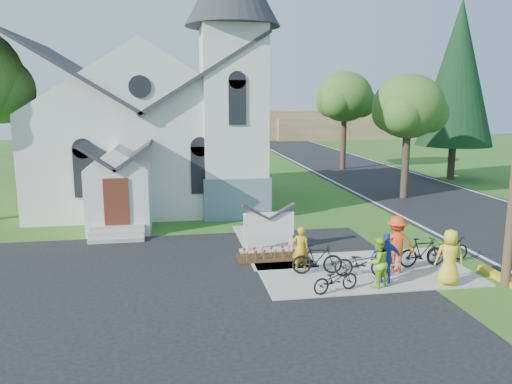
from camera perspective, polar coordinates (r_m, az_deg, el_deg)
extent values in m
plane|color=#305E1B|center=(16.32, 7.85, -9.83)|extent=(120.00, 120.00, 0.00)
cube|color=black|center=(13.98, -18.80, -13.90)|extent=(20.00, 16.00, 0.02)
cube|color=black|center=(33.50, 16.56, 0.45)|extent=(8.00, 90.00, 0.02)
cube|color=#A29E93|center=(17.24, 12.16, -8.76)|extent=(7.00, 4.00, 0.05)
cube|color=silver|center=(27.78, -12.27, 3.82)|extent=(11.00, 9.00, 5.00)
cube|color=slate|center=(24.89, -2.53, -0.21)|extent=(3.20, 3.20, 2.00)
cube|color=silver|center=(24.48, -2.60, 7.86)|extent=(3.00, 3.00, 9.00)
cube|color=silver|center=(22.40, -15.34, -0.76)|extent=(2.60, 2.40, 2.80)
cube|color=#562718|center=(21.18, -15.67, -1.15)|extent=(1.00, 0.10, 2.00)
cube|color=#A29E93|center=(18.96, 1.45, -6.64)|extent=(2.20, 0.40, 0.10)
cube|color=white|center=(18.68, -1.11, -5.31)|extent=(0.12, 0.12, 1.00)
cube|color=white|center=(18.99, 3.99, -5.06)|extent=(0.12, 0.12, 1.00)
cube|color=white|center=(18.69, 1.47, -3.71)|extent=(1.90, 0.14, 0.90)
cube|color=#39200F|center=(18.12, 2.00, -7.52)|extent=(2.60, 1.10, 0.07)
cylinder|color=#3D2A21|center=(29.88, 16.69, 3.16)|extent=(0.44, 0.44, 4.05)
ellipsoid|color=#365C1F|center=(29.66, 17.03, 9.35)|extent=(4.00, 4.00, 3.60)
cylinder|color=#3D2A21|center=(41.07, 9.95, 5.69)|extent=(0.44, 0.44, 4.50)
ellipsoid|color=#365C1F|center=(40.92, 10.11, 10.67)|extent=(4.40, 4.40, 3.96)
cylinder|color=#3D2A21|center=(38.32, 21.43, 3.19)|extent=(0.50, 0.50, 2.40)
cone|color=black|center=(38.10, 22.07, 12.47)|extent=(5.20, 5.20, 10.00)
cube|color=#7A6244|center=(71.47, -1.00, 7.68)|extent=(60.00, 8.00, 4.00)
cube|color=#7A6244|center=(72.82, -13.93, 8.06)|extent=(30.00, 6.00, 5.60)
cube|color=#7A6244|center=(73.70, 11.73, 7.17)|extent=(25.00, 6.00, 3.00)
imported|color=gold|center=(16.53, 5.12, -6.52)|extent=(0.64, 0.51, 1.53)
imported|color=black|center=(15.08, 9.08, -9.80)|extent=(1.60, 0.92, 0.80)
imported|color=#96D728|center=(15.61, 13.74, -7.80)|extent=(0.89, 0.79, 1.55)
imported|color=black|center=(16.44, 7.01, -7.64)|extent=(1.70, 0.66, 0.99)
imported|color=blue|center=(16.01, 14.67, -7.31)|extent=(1.01, 0.66, 1.59)
imported|color=black|center=(16.45, 12.01, -7.90)|extent=(1.86, 0.92, 0.93)
imported|color=#E14219|center=(17.06, 15.78, -5.73)|extent=(1.33, 0.93, 1.88)
imported|color=black|center=(17.91, 18.50, -6.55)|extent=(1.70, 0.51, 1.01)
imported|color=yellow|center=(16.41, 21.26, -6.97)|extent=(0.99, 0.81, 1.74)
imported|color=black|center=(18.76, 21.02, -6.12)|extent=(1.79, 0.86, 0.90)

